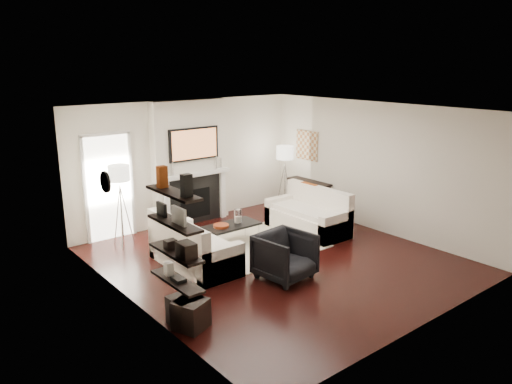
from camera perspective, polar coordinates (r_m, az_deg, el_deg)
room_envelope at (r=8.72m, az=2.47°, el=0.49°), size 6.00×6.00×6.00m
chimney_breast at (r=10.99m, az=-7.48°, el=3.36°), size 1.80×0.25×2.70m
fireplace_surround at (r=11.07m, az=-6.97°, el=-0.96°), size 1.30×0.02×1.04m
firebox at (r=11.08m, az=-6.94°, el=-1.31°), size 0.75×0.02×0.65m
mantel_pilaster_l at (r=10.69m, az=-10.16°, el=-1.48°), size 0.12×0.08×1.10m
mantel_pilaster_r at (r=11.42m, az=-3.83°, el=-0.23°), size 0.12×0.08×1.10m
mantel_shelf at (r=10.88m, az=-6.93°, el=2.03°), size 1.70×0.18×0.07m
tv_body at (r=10.78m, az=-7.11°, el=5.48°), size 1.20×0.06×0.70m
tv_screen at (r=10.75m, az=-7.02°, el=5.46°), size 1.10×0.00×0.62m
candlestick_l_tall at (r=10.58m, az=-9.51°, el=2.59°), size 0.04×0.04×0.30m
candlestick_l_short at (r=10.52m, az=-10.12°, el=2.33°), size 0.04×0.04×0.24m
candlestick_r_tall at (r=11.14m, az=-4.59°, el=3.37°), size 0.04×0.04×0.30m
candlestick_r_short at (r=11.22m, az=-4.03°, el=3.30°), size 0.04×0.04×0.24m
hallway_panel at (r=10.33m, az=-16.49°, el=0.44°), size 0.90×0.02×2.10m
door_trim_l at (r=10.15m, az=-18.94°, el=-0.01°), size 0.06×0.06×2.16m
door_trim_r at (r=10.50m, az=-14.04°, el=0.83°), size 0.06×0.06×2.16m
door_trim_top at (r=10.11m, az=-16.90°, el=6.36°), size 1.02×0.06×0.06m
rug at (r=9.74m, az=-0.67°, el=-6.26°), size 2.60×2.00×0.01m
loveseat_left_base at (r=8.85m, az=-6.98°, el=-7.15°), size 0.85×1.80×0.42m
loveseat_left_back at (r=8.58m, az=-8.95°, el=-5.68°), size 0.18×1.80×0.80m
loveseat_left_arm_n at (r=8.19m, az=-3.96°, el=-8.25°), size 0.85×0.18×0.60m
loveseat_left_arm_s at (r=9.48m, az=-9.61°, el=-5.17°), size 0.85×0.18×0.60m
loveseat_left_cushion at (r=8.79m, az=-6.76°, el=-5.50°), size 0.63×1.44×0.10m
pillow_left_orange at (r=8.76m, az=-9.99°, el=-3.88°), size 0.10×0.42×0.42m
pillow_left_charcoal at (r=8.27m, az=-7.96°, el=-5.01°), size 0.10×0.40×0.40m
loveseat_right_base at (r=10.58m, az=5.86°, el=-3.43°), size 0.85×1.80×0.42m
loveseat_right_back at (r=10.71m, az=7.18°, el=-1.46°), size 0.18×1.80×0.80m
loveseat_right_arm_n at (r=10.02m, az=9.13°, el=-4.04°), size 0.85×0.18×0.60m
loveseat_right_arm_s at (r=11.11m, az=2.94°, el=-1.99°), size 0.85×0.18×0.60m
loveseat_right_cushion at (r=10.46m, az=5.70°, el=-2.13°), size 0.63×1.44×0.10m
pillow_right_orange at (r=10.86m, az=6.08°, el=-0.09°), size 0.10×0.42×0.42m
pillow_right_charcoal at (r=10.46m, az=8.39°, el=-0.80°), size 0.10×0.40×0.40m
coffee_table at (r=9.72m, az=-2.79°, el=-3.84°), size 1.10×0.55×0.04m
coffee_leg_nw at (r=9.35m, az=-4.46°, el=-6.00°), size 0.02×0.02×0.38m
coffee_leg_ne at (r=9.91m, az=0.32°, el=-4.73°), size 0.02×0.02×0.38m
coffee_leg_sw at (r=9.70m, az=-5.94°, el=-5.27°), size 0.02×0.02×0.38m
coffee_leg_se at (r=10.24m, az=-1.24°, el=-4.09°), size 0.02×0.02×0.38m
hurricane_glass at (r=9.76m, az=-2.09°, el=-2.77°), size 0.15×0.15×0.27m
hurricane_candle at (r=9.78m, az=-2.09°, el=-3.13°), size 0.09×0.09×0.13m
copper_bowl at (r=9.57m, az=-4.01°, el=-3.88°), size 0.30×0.30×0.05m
armchair at (r=8.27m, az=3.35°, el=-7.09°), size 0.91×0.87×0.85m
lamp_left_post at (r=9.96m, az=-15.08°, el=-2.67°), size 0.02×0.02×1.20m
lamp_left_shade at (r=9.75m, az=-15.41°, el=2.10°), size 0.40×0.40×0.30m
lamp_left_leg_a at (r=10.00m, az=-14.50°, el=-2.56°), size 0.25×0.02×1.23m
lamp_left_leg_b at (r=10.02m, az=-15.59°, el=-2.60°), size 0.14×0.22×1.23m
lamp_left_leg_c at (r=9.86m, az=-15.14°, el=-2.86°), size 0.14×0.22×1.23m
lamp_right_post at (r=11.73m, az=3.28°, el=0.43°), size 0.02×0.02×1.20m
lamp_right_shade at (r=11.55m, az=3.34°, el=4.52°), size 0.40×0.40×0.30m
lamp_right_leg_a at (r=11.80m, az=3.68°, el=0.51°), size 0.25×0.02×1.23m
lamp_right_leg_b at (r=11.76m, az=2.77°, el=0.48°), size 0.14×0.22×1.23m
lamp_right_leg_c at (r=11.62m, az=3.39°, el=0.30°), size 0.14×0.22×1.23m
console_top at (r=11.85m, az=6.04°, el=1.17°), size 0.35×1.20×0.04m
console_leg_n at (r=11.58m, az=7.91°, el=-1.13°), size 0.30×0.04×0.71m
console_leg_s at (r=12.33m, az=4.20°, el=-0.05°), size 0.30×0.04×0.71m
wall_art at (r=11.97m, az=5.85°, el=5.32°), size 0.03×0.70×0.70m
shelf_bottom at (r=6.72m, az=-9.01°, el=-10.04°), size 0.25×1.00×0.03m
shelf_lower at (r=6.56m, az=-9.15°, el=-6.87°), size 0.25×1.00×0.04m
shelf_upper at (r=6.43m, az=-9.30°, el=-3.55°), size 0.25×1.00×0.04m
shelf_top at (r=6.31m, az=-9.44°, el=-0.10°), size 0.25×1.00×0.04m
decor_magfile_a at (r=6.00m, az=-7.94°, el=0.73°), size 0.12×0.10×0.28m
decor_magfile_b at (r=6.51m, az=-10.68°, el=1.72°), size 0.12×0.10×0.28m
decor_frame_a at (r=6.29m, az=-8.79°, el=-2.72°), size 0.04×0.30×0.22m
decor_frame_b at (r=6.67m, az=-10.73°, el=-1.96°), size 0.04×0.22×0.18m
decor_wine_rack at (r=6.30m, az=-7.96°, el=-6.60°), size 0.18×0.25×0.20m
decor_box_small at (r=6.64m, az=-9.76°, el=-5.90°), size 0.15×0.12×0.12m
decor_books at (r=6.67m, az=-8.84°, el=-9.83°), size 0.14×0.20×0.05m
decor_box_tall at (r=6.84m, az=-9.93°, el=-8.63°), size 0.10×0.10×0.18m
clock_rim at (r=7.99m, az=-16.84°, el=1.11°), size 0.04×0.34×0.34m
clock_face at (r=8.00m, az=-16.68°, el=1.14°), size 0.01×0.29×0.29m
ottoman_near at (r=7.06m, az=-8.07°, el=-13.23°), size 0.42×0.42×0.40m
ottoman_far at (r=6.96m, az=-7.47°, el=-13.66°), size 0.52×0.52×0.40m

